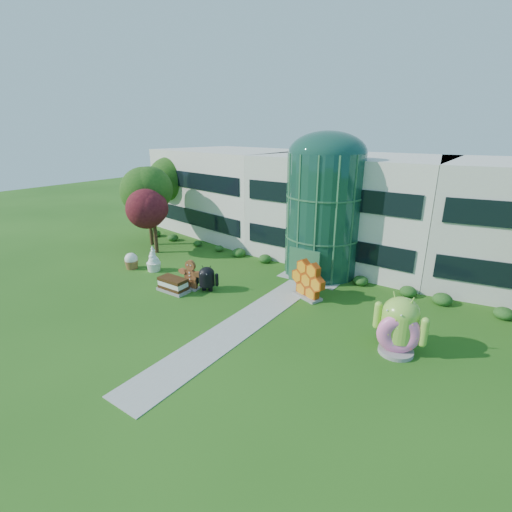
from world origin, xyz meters
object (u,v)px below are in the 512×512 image
Objects in this scene: android_green at (400,319)px; android_black at (207,277)px; donut at (398,333)px; gingerbread at (191,274)px.

android_green is 13.89m from android_black.
donut is 15.18m from gingerbread.
donut is (13.97, -0.28, 0.12)m from android_black.
android_green reaches higher than gingerbread.
android_black is at bearing 11.25° from gingerbread.
android_black is 0.87× the size of gingerbread.
android_green reaches higher than donut.
android_black is at bearing -168.44° from android_green.
gingerbread is at bearing 179.58° from android_black.
android_black is 0.90× the size of donut.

